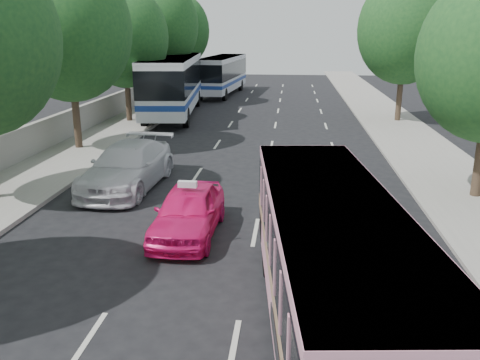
# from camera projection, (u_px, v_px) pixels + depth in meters

# --- Properties ---
(ground) EXTENTS (120.00, 120.00, 0.00)m
(ground) POSITION_uv_depth(u_px,v_px,m) (199.00, 297.00, 11.64)
(ground) COLOR black
(ground) RESTS_ON ground
(sidewalk_left) EXTENTS (4.00, 90.00, 0.15)m
(sidewalk_left) POSITION_uv_depth(u_px,v_px,m) (121.00, 127.00, 31.51)
(sidewalk_left) COLOR #9E998E
(sidewalk_left) RESTS_ON ground
(sidewalk_right) EXTENTS (4.00, 90.00, 0.12)m
(sidewalk_right) POSITION_uv_depth(u_px,v_px,m) (402.00, 132.00, 29.88)
(sidewalk_right) COLOR #9E998E
(sidewalk_right) RESTS_ON ground
(low_wall) EXTENTS (0.30, 90.00, 1.50)m
(low_wall) POSITION_uv_depth(u_px,v_px,m) (92.00, 113.00, 31.45)
(low_wall) COLOR #9E998E
(low_wall) RESTS_ON sidewalk_left
(tree_left_c) EXTENTS (6.00, 6.00, 9.35)m
(tree_left_c) POSITION_uv_depth(u_px,v_px,m) (69.00, 24.00, 24.02)
(tree_left_c) COLOR #38281E
(tree_left_c) RESTS_ON ground
(tree_left_d) EXTENTS (5.52, 5.52, 8.60)m
(tree_left_d) POSITION_uv_depth(u_px,v_px,m) (125.00, 34.00, 31.78)
(tree_left_d) COLOR #38281E
(tree_left_d) RESTS_ON ground
(tree_left_e) EXTENTS (6.30, 6.30, 9.82)m
(tree_left_e) POSITION_uv_depth(u_px,v_px,m) (158.00, 22.00, 39.17)
(tree_left_e) COLOR #38281E
(tree_left_e) RESTS_ON ground
(tree_left_f) EXTENTS (5.88, 5.88, 9.16)m
(tree_left_f) POSITION_uv_depth(u_px,v_px,m) (178.00, 28.00, 46.94)
(tree_left_f) COLOR #38281E
(tree_left_f) RESTS_ON ground
(tree_right_far) EXTENTS (6.00, 6.00, 9.35)m
(tree_right_far) POSITION_uv_depth(u_px,v_px,m) (407.00, 25.00, 31.85)
(tree_right_far) COLOR #38281E
(tree_right_far) RESTS_ON ground
(pink_bus) EXTENTS (3.29, 9.28, 2.90)m
(pink_bus) POSITION_uv_depth(u_px,v_px,m) (331.00, 255.00, 9.57)
(pink_bus) COLOR pink
(pink_bus) RESTS_ON ground
(pink_taxi) EXTENTS (1.82, 4.38, 1.48)m
(pink_taxi) POSITION_uv_depth(u_px,v_px,m) (188.00, 211.00, 14.97)
(pink_taxi) COLOR #ED146C
(pink_taxi) RESTS_ON ground
(white_pickup) EXTENTS (2.72, 5.97, 1.69)m
(white_pickup) POSITION_uv_depth(u_px,v_px,m) (128.00, 166.00, 19.43)
(white_pickup) COLOR silver
(white_pickup) RESTS_ON ground
(tour_coach_front) EXTENTS (4.31, 13.82, 4.07)m
(tour_coach_front) POSITION_uv_depth(u_px,v_px,m) (174.00, 80.00, 35.60)
(tour_coach_front) COLOR white
(tour_coach_front) RESTS_ON ground
(tour_coach_rear) EXTENTS (3.43, 11.82, 3.49)m
(tour_coach_rear) POSITION_uv_depth(u_px,v_px,m) (222.00, 72.00, 47.05)
(tour_coach_rear) COLOR silver
(tour_coach_rear) RESTS_ON ground
(taxi_roof_sign) EXTENTS (0.55, 0.19, 0.18)m
(taxi_roof_sign) POSITION_uv_depth(u_px,v_px,m) (187.00, 184.00, 14.73)
(taxi_roof_sign) COLOR silver
(taxi_roof_sign) RESTS_ON pink_taxi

